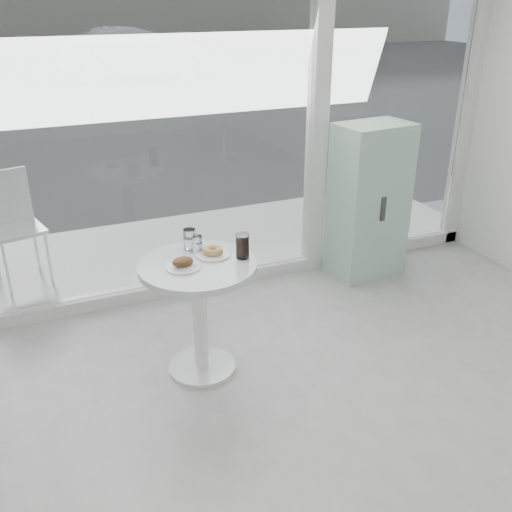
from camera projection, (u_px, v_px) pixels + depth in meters
name	position (u px, v px, depth m)	size (l,w,h in m)	color
storefront	(221.00, 75.00, 4.17)	(5.00, 0.14, 3.00)	silver
main_table	(199.00, 295.00, 3.53)	(0.72, 0.72, 0.77)	white
patio_deck	(190.00, 246.00, 5.52)	(5.60, 1.60, 0.05)	white
street	(59.00, 83.00, 15.71)	(40.00, 24.00, 0.00)	#343434
mint_cabinet	(369.00, 201.00, 4.81)	(0.64, 0.46, 1.31)	#9BC5AE
patio_chair	(13.00, 220.00, 4.66)	(0.48, 0.48, 0.91)	white
car_silver	(136.00, 53.00, 15.91)	(1.50, 4.31, 1.42)	#B1B3B9
plate_fritter	(183.00, 264.00, 3.38)	(0.21, 0.21, 0.07)	white
plate_donut	(213.00, 252.00, 3.54)	(0.22, 0.22, 0.05)	white
water_tumbler_a	(190.00, 240.00, 3.62)	(0.08, 0.08, 0.13)	white
water_tumbler_b	(197.00, 245.00, 3.57)	(0.07, 0.07, 0.11)	white
cola_glass	(242.00, 246.00, 3.48)	(0.08, 0.08, 0.16)	white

